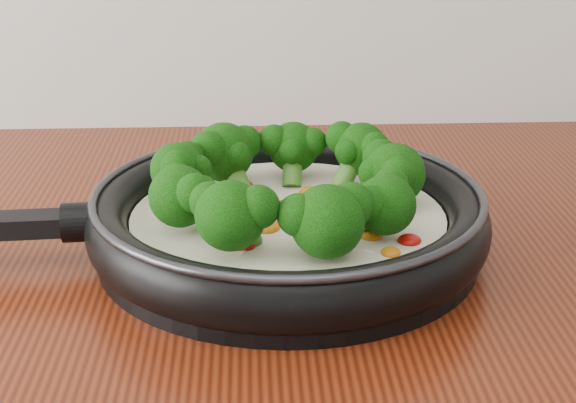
{
  "coord_description": "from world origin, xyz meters",
  "views": [
    {
      "loc": [
        -0.16,
        0.36,
        1.24
      ],
      "look_at": [
        -0.12,
        1.08,
        0.95
      ],
      "focal_mm": 53.66,
      "sensor_mm": 36.0,
      "label": 1
    }
  ],
  "objects": [
    {
      "name": "skillet",
      "position": [
        -0.13,
        1.08,
        0.94
      ],
      "size": [
        0.58,
        0.39,
        0.1
      ],
      "color": "black",
      "rests_on": "counter"
    }
  ]
}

